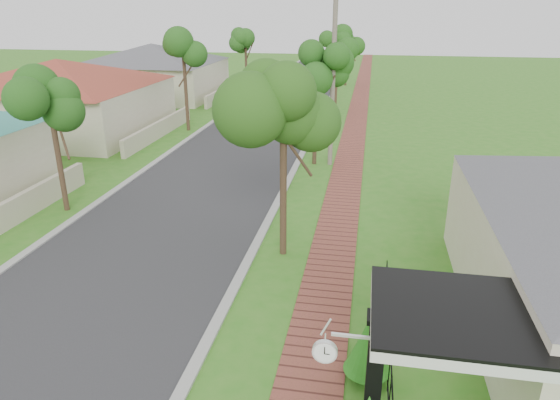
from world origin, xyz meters
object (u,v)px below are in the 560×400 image
Objects in this scene: station_clock at (327,350)px; parked_car_white at (299,106)px; utility_pole at (333,75)px; near_tree at (283,115)px; porch_post at (374,379)px; parked_car_red at (313,94)px.

parked_car_white is at bearing 99.12° from station_clock.
utility_pole is 8.32× the size of station_clock.
near_tree reaches higher than station_clock.
parked_car_white is 12.77m from utility_pole.
parked_car_white is at bearing 100.92° from porch_post.
porch_post is at bearing -66.96° from near_tree.
near_tree is 5.38× the size of station_clock.
parked_car_red is at bearing 94.73° from near_tree.
parked_car_red is 17.36m from utility_pole.
utility_pole is at bearing 94.54° from station_clock.
station_clock is at bearing -155.18° from porch_post.
near_tree is at bearing -86.48° from parked_car_white.
utility_pole reaches higher than parked_car_red.
parked_car_red is (-5.13, 33.74, -0.31)m from porch_post.
parked_car_red is at bearing 99.77° from utility_pole.
porch_post is 0.44× the size of near_tree.
near_tree reaches higher than porch_post.
parked_car_white is 22.44m from near_tree.
station_clock is (1.39, -17.43, -2.56)m from utility_pole.
near_tree is at bearing 113.04° from porch_post.
station_clock reaches higher than parked_car_red.
parked_car_red reaches higher than parked_car_white.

